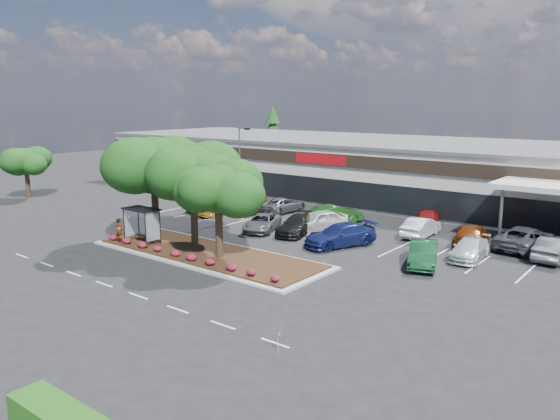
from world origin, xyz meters
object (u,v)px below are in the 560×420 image
Objects in this scene: survey_stake at (278,340)px; car_0 at (207,202)px; light_pole at (241,179)px; car_1 at (217,208)px.

survey_stake is 31.88m from car_0.
car_0 is (-5.53, 1.09, -2.87)m from light_pole.
car_0 reaches higher than survey_stake.
car_1 reaches higher than survey_stake.
car_0 reaches higher than car_1.
light_pole reaches higher than car_0.
car_1 is (2.57, -1.18, -0.11)m from car_0.
car_1 is at bearing -46.22° from car_0.
light_pole is 6.33m from car_0.
car_0 is 2.83m from car_1.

